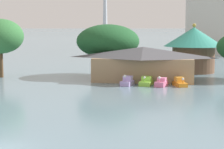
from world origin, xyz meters
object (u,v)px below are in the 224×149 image
Objects in this scene: pedal_boat_lime at (146,82)px; shoreline_tree_tall_left at (0,36)px; pedal_boat_pink at (161,83)px; green_roof_pavilion at (194,46)px; shoreline_tree_mid at (108,41)px; boathouse at (143,63)px; pedal_boat_orange at (180,83)px; pedal_boat_lavender at (127,82)px.

shoreline_tree_tall_left reaches higher than pedal_boat_lime.
green_roof_pavilion is at bearing -179.82° from pedal_boat_pink.
boathouse is at bearing -42.23° from shoreline_tree_mid.
pedal_boat_orange is 18.22m from green_roof_pavilion.
shoreline_tree_mid is (-15.16, -6.97, 1.08)m from green_roof_pavilion.
shoreline_tree_mid is (-9.47, 10.98, 5.51)m from pedal_boat_pink.
pedal_boat_lavender is at bearing -67.38° from shoreline_tree_mid.
pedal_boat_orange is at bearing -99.97° from green_roof_pavilion.
boathouse is (-2.99, 5.09, 2.33)m from pedal_boat_pink.
shoreline_tree_mid is (-12.10, 10.44, 5.51)m from pedal_boat_orange.
green_roof_pavilion is (3.06, 17.41, 4.43)m from pedal_boat_orange.
pedal_boat_pink is 0.24× the size of shoreline_tree_mid.
shoreline_tree_tall_left is (-27.03, 6.12, 6.41)m from pedal_boat_pink.
shoreline_tree_tall_left is (-32.71, -11.82, 1.99)m from green_roof_pavilion.
pedal_boat_pink is at bearing 79.41° from pedal_boat_lime.
green_roof_pavilion is at bearing 24.69° from shoreline_tree_mid.
pedal_boat_lavender is 5.76m from boathouse.
pedal_boat_pink is 0.26× the size of shoreline_tree_tall_left.
pedal_boat_lavender reaches higher than pedal_boat_lime.
pedal_boat_pink is at bearing -49.21° from shoreline_tree_mid.
shoreline_tree_tall_left reaches higher than pedal_boat_lavender.
pedal_boat_orange is (7.61, 0.34, -0.05)m from pedal_boat_lavender.
pedal_boat_pink is at bearing -59.59° from boathouse.
boathouse is 1.70× the size of shoreline_tree_tall_left.
pedal_boat_pink is 15.51m from shoreline_tree_mid.
pedal_boat_lime is at bearing -54.40° from shoreline_tree_mid.
green_roof_pavilion is (5.69, 17.95, 4.43)m from pedal_boat_pink.
pedal_boat_orange is 30.85m from shoreline_tree_tall_left.
shoreline_tree_tall_left is at bearing -164.54° from shoreline_tree_mid.
pedal_boat_lavender reaches higher than pedal_boat_orange.
shoreline_tree_tall_left is at bearing -91.92° from pedal_boat_lime.
pedal_boat_orange is 0.28× the size of shoreline_tree_mid.
shoreline_tree_mid is (17.56, 4.85, -0.91)m from shoreline_tree_tall_left.
shoreline_tree_mid reaches higher than pedal_boat_lavender.
pedal_boat_lime reaches higher than pedal_boat_orange.
pedal_boat_lavender is 0.23× the size of shoreline_tree_mid.
pedal_boat_lime is at bearing -114.78° from green_roof_pavilion.
green_roof_pavilion reaches higher than boathouse.
pedal_boat_pink is 6.35m from boathouse.
pedal_boat_orange is at bearing 108.63° from pedal_boat_lavender.
pedal_boat_lavender reaches higher than pedal_boat_pink.
pedal_boat_lime is at bearing -113.52° from pedal_boat_orange.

